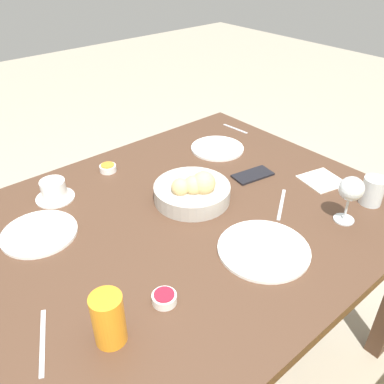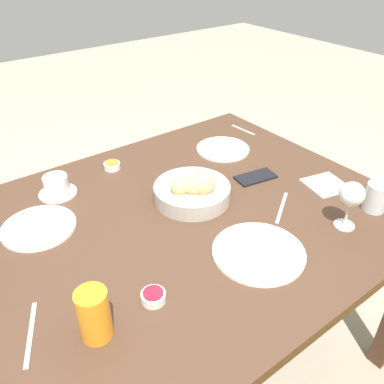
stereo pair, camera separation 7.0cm
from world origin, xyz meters
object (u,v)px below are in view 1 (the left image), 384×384
at_px(spoon_coffee, 235,129).
at_px(bread_basket, 193,191).
at_px(jam_bowl_berry, 164,298).
at_px(jam_bowl_honey, 108,168).
at_px(water_tumbler, 373,191).
at_px(plate_far_center, 264,249).
at_px(knife_silver, 43,342).
at_px(plate_near_left, 217,148).
at_px(wine_glass, 351,190).
at_px(juice_glass, 108,319).
at_px(fork_silver, 281,204).
at_px(plate_near_right, 39,233).
at_px(napkin, 322,180).
at_px(cell_phone, 253,175).
at_px(coffee_cup, 54,191).

bearing_deg(spoon_coffee, bread_basket, 30.68).
distance_m(jam_bowl_berry, jam_bowl_honey, 0.69).
relative_size(water_tumbler, jam_bowl_honey, 1.52).
xyz_separation_m(plate_far_center, knife_silver, (0.61, -0.12, -0.00)).
height_order(plate_near_left, wine_glass, wine_glass).
bearing_deg(plate_near_left, bread_basket, 34.10).
height_order(plate_far_center, water_tumbler, water_tumbler).
bearing_deg(juice_glass, spoon_coffee, -149.18).
distance_m(fork_silver, spoon_coffee, 0.61).
bearing_deg(wine_glass, plate_near_right, -36.21).
height_order(juice_glass, fork_silver, juice_glass).
bearing_deg(jam_bowl_honey, water_tumbler, 126.49).
bearing_deg(wine_glass, spoon_coffee, -108.27).
height_order(juice_glass, napkin, juice_glass).
bearing_deg(juice_glass, bread_basket, -149.04).
xyz_separation_m(bread_basket, spoon_coffee, (-0.52, -0.31, -0.04)).
bearing_deg(jam_bowl_berry, bread_basket, -139.61).
xyz_separation_m(juice_glass, wine_glass, (-0.79, 0.10, 0.05)).
distance_m(plate_near_right, knife_silver, 0.40).
distance_m(bread_basket, water_tumbler, 0.59).
relative_size(water_tumbler, fork_silver, 0.59).
bearing_deg(plate_near_right, water_tumbler, 148.45).
relative_size(jam_bowl_berry, fork_silver, 0.39).
distance_m(spoon_coffee, cell_phone, 0.42).
relative_size(bread_basket, cell_phone, 1.60).
bearing_deg(wine_glass, plate_near_left, -92.91).
bearing_deg(plate_far_center, jam_bowl_berry, -5.91).
height_order(plate_near_left, jam_bowl_honey, jam_bowl_honey).
bearing_deg(wine_glass, jam_bowl_berry, -9.23).
bearing_deg(wine_glass, water_tumbler, 178.90).
height_order(plate_near_left, fork_silver, plate_near_left).
xyz_separation_m(knife_silver, cell_phone, (-0.89, -0.18, 0.00)).
bearing_deg(juice_glass, fork_silver, -172.99).
height_order(juice_glass, cell_phone, juice_glass).
distance_m(juice_glass, coffee_cup, 0.63).
bearing_deg(fork_silver, napkin, -179.93).
bearing_deg(knife_silver, bread_basket, -161.63).
height_order(bread_basket, coffee_cup, bread_basket).
distance_m(bread_basket, spoon_coffee, 0.61).
bearing_deg(plate_near_left, juice_glass, 32.22).
bearing_deg(napkin, jam_bowl_honey, -45.59).
bearing_deg(spoon_coffee, plate_near_right, 8.47).
bearing_deg(jam_bowl_honey, spoon_coffee, 175.86).
relative_size(jam_bowl_berry, knife_silver, 0.36).
bearing_deg(plate_near_left, jam_bowl_honey, -17.61).
xyz_separation_m(plate_far_center, jam_bowl_berry, (0.33, -0.03, 0.01)).
bearing_deg(jam_bowl_honey, knife_silver, 48.15).
height_order(jam_bowl_berry, jam_bowl_honey, same).
height_order(plate_far_center, jam_bowl_berry, jam_bowl_berry).
height_order(plate_near_left, knife_silver, plate_near_left).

